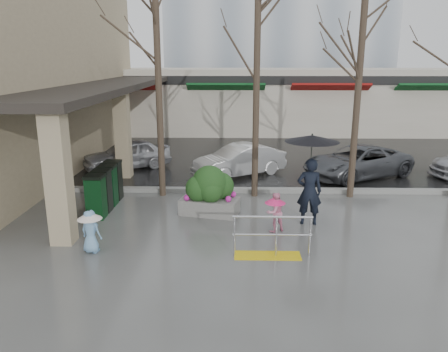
{
  "coord_description": "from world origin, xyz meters",
  "views": [
    {
      "loc": [
        0.47,
        -10.89,
        4.6
      ],
      "look_at": [
        0.19,
        1.38,
        1.3
      ],
      "focal_mm": 35.0,
      "sensor_mm": 36.0,
      "label": 1
    }
  ],
  "objects_px": {
    "tree_west": "(157,43)",
    "news_boxes": "(105,188)",
    "car_c": "(357,162)",
    "handrail": "(270,241)",
    "tree_mideast": "(361,50)",
    "child_pink": "(275,210)",
    "planter": "(210,191)",
    "tree_midwest": "(257,38)",
    "child_blue": "(90,227)",
    "car_b": "(239,160)",
    "car_a": "(127,154)",
    "woman": "(310,171)"
  },
  "relations": [
    {
      "from": "tree_midwest",
      "to": "child_blue",
      "type": "xyz_separation_m",
      "value": [
        -4.2,
        -4.67,
        -4.59
      ]
    },
    {
      "from": "tree_west",
      "to": "news_boxes",
      "type": "bearing_deg",
      "value": -139.12
    },
    {
      "from": "woman",
      "to": "child_blue",
      "type": "relative_size",
      "value": 2.41
    },
    {
      "from": "tree_midwest",
      "to": "car_a",
      "type": "xyz_separation_m",
      "value": [
        -5.33,
        3.78,
        -4.6
      ]
    },
    {
      "from": "tree_midwest",
      "to": "woman",
      "type": "xyz_separation_m",
      "value": [
        1.42,
        -2.62,
        -3.67
      ]
    },
    {
      "from": "child_blue",
      "to": "tree_mideast",
      "type": "bearing_deg",
      "value": -129.44
    },
    {
      "from": "tree_west",
      "to": "handrail",
      "type": "bearing_deg",
      "value": -55.01
    },
    {
      "from": "car_c",
      "to": "child_pink",
      "type": "bearing_deg",
      "value": -61.09
    },
    {
      "from": "planter",
      "to": "news_boxes",
      "type": "height_order",
      "value": "planter"
    },
    {
      "from": "woman",
      "to": "car_b",
      "type": "relative_size",
      "value": 0.69
    },
    {
      "from": "child_pink",
      "to": "news_boxes",
      "type": "xyz_separation_m",
      "value": [
        -5.19,
        1.85,
        0.04
      ]
    },
    {
      "from": "planter",
      "to": "news_boxes",
      "type": "xyz_separation_m",
      "value": [
        -3.34,
        0.47,
        -0.06
      ]
    },
    {
      "from": "car_b",
      "to": "car_c",
      "type": "height_order",
      "value": "same"
    },
    {
      "from": "car_a",
      "to": "child_pink",
      "type": "bearing_deg",
      "value": 10.36
    },
    {
      "from": "woman",
      "to": "child_pink",
      "type": "relative_size",
      "value": 2.37
    },
    {
      "from": "planter",
      "to": "child_blue",
      "type": "bearing_deg",
      "value": -134.22
    },
    {
      "from": "tree_mideast",
      "to": "child_blue",
      "type": "bearing_deg",
      "value": -148.09
    },
    {
      "from": "planter",
      "to": "car_c",
      "type": "xyz_separation_m",
      "value": [
        5.67,
        4.45,
        -0.09
      ]
    },
    {
      "from": "child_pink",
      "to": "tree_mideast",
      "type": "bearing_deg",
      "value": -163.04
    },
    {
      "from": "handrail",
      "to": "car_c",
      "type": "bearing_deg",
      "value": 61.29
    },
    {
      "from": "handrail",
      "to": "tree_midwest",
      "type": "xyz_separation_m",
      "value": [
        -0.16,
        4.8,
        4.86
      ]
    },
    {
      "from": "planter",
      "to": "handrail",
      "type": "bearing_deg",
      "value": -61.45
    },
    {
      "from": "handrail",
      "to": "car_b",
      "type": "xyz_separation_m",
      "value": [
        -0.65,
        7.52,
        0.25
      ]
    },
    {
      "from": "news_boxes",
      "to": "woman",
      "type": "bearing_deg",
      "value": -10.55
    },
    {
      "from": "child_pink",
      "to": "child_blue",
      "type": "relative_size",
      "value": 1.02
    },
    {
      "from": "child_blue",
      "to": "car_c",
      "type": "height_order",
      "value": "car_c"
    },
    {
      "from": "tree_mideast",
      "to": "child_pink",
      "type": "xyz_separation_m",
      "value": [
        -2.89,
        -3.22,
        -4.24
      ]
    },
    {
      "from": "tree_west",
      "to": "car_c",
      "type": "height_order",
      "value": "tree_west"
    },
    {
      "from": "child_blue",
      "to": "news_boxes",
      "type": "relative_size",
      "value": 0.46
    },
    {
      "from": "handrail",
      "to": "child_pink",
      "type": "distance_m",
      "value": 1.62
    },
    {
      "from": "tree_midwest",
      "to": "planter",
      "type": "height_order",
      "value": "tree_midwest"
    },
    {
      "from": "car_b",
      "to": "car_a",
      "type": "bearing_deg",
      "value": -134.83
    },
    {
      "from": "news_boxes",
      "to": "car_c",
      "type": "distance_m",
      "value": 9.85
    },
    {
      "from": "woman",
      "to": "planter",
      "type": "distance_m",
      "value": 3.09
    },
    {
      "from": "child_pink",
      "to": "planter",
      "type": "height_order",
      "value": "planter"
    },
    {
      "from": "news_boxes",
      "to": "car_b",
      "type": "relative_size",
      "value": 0.62
    },
    {
      "from": "handrail",
      "to": "car_c",
      "type": "xyz_separation_m",
      "value": [
        4.06,
        7.41,
        0.25
      ]
    },
    {
      "from": "planter",
      "to": "news_boxes",
      "type": "distance_m",
      "value": 3.37
    },
    {
      "from": "tree_west",
      "to": "tree_mideast",
      "type": "bearing_deg",
      "value": 0.0
    },
    {
      "from": "car_a",
      "to": "car_b",
      "type": "bearing_deg",
      "value": 48.68
    },
    {
      "from": "handrail",
      "to": "car_b",
      "type": "relative_size",
      "value": 0.5
    },
    {
      "from": "tree_midwest",
      "to": "woman",
      "type": "height_order",
      "value": "tree_midwest"
    },
    {
      "from": "car_c",
      "to": "tree_mideast",
      "type": "bearing_deg",
      "value": -47.32
    },
    {
      "from": "tree_mideast",
      "to": "planter",
      "type": "relative_size",
      "value": 3.44
    },
    {
      "from": "car_a",
      "to": "car_c",
      "type": "height_order",
      "value": "same"
    },
    {
      "from": "tree_midwest",
      "to": "car_a",
      "type": "distance_m",
      "value": 7.99
    },
    {
      "from": "tree_mideast",
      "to": "tree_west",
      "type": "bearing_deg",
      "value": -180.0
    },
    {
      "from": "tree_west",
      "to": "news_boxes",
      "type": "relative_size",
      "value": 2.86
    },
    {
      "from": "handrail",
      "to": "woman",
      "type": "height_order",
      "value": "woman"
    },
    {
      "from": "car_c",
      "to": "handrail",
      "type": "bearing_deg",
      "value": -56.62
    }
  ]
}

